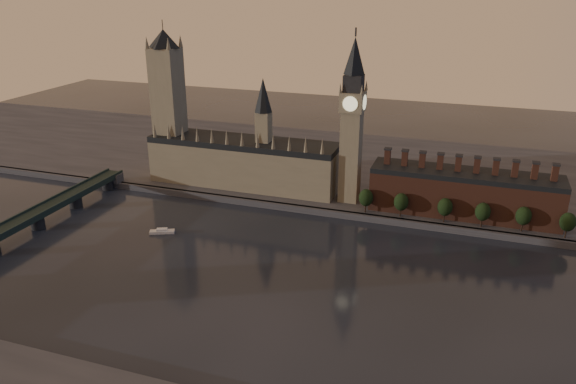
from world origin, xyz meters
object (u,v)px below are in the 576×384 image
(westminster_bridge, at_px, (11,230))
(victoria_tower, at_px, (168,100))
(river_boat, at_px, (162,231))
(big_ben, at_px, (352,120))

(westminster_bridge, bearing_deg, victoria_tower, 73.44)
(victoria_tower, bearing_deg, westminster_bridge, -106.56)
(victoria_tower, distance_m, river_boat, 105.90)
(victoria_tower, bearing_deg, big_ben, -2.20)
(big_ben, height_order, westminster_bridge, big_ben)
(big_ben, xyz_separation_m, river_boat, (-92.54, -75.28, -55.75))
(river_boat, bearing_deg, big_ben, 15.50)
(river_boat, bearing_deg, victoria_tower, 91.39)
(westminster_bridge, distance_m, river_boat, 81.80)
(big_ben, distance_m, river_boat, 131.68)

